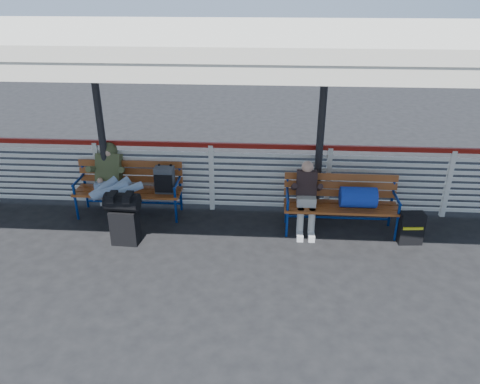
# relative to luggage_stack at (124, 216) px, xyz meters

# --- Properties ---
(ground) EXTENTS (60.00, 60.00, 0.00)m
(ground) POSITION_rel_luggage_stack_xyz_m (1.19, -0.64, -0.46)
(ground) COLOR black
(ground) RESTS_ON ground
(fence) EXTENTS (12.08, 0.08, 1.24)m
(fence) POSITION_rel_luggage_stack_xyz_m (1.19, 1.26, 0.20)
(fence) COLOR silver
(fence) RESTS_ON ground
(canopy) EXTENTS (12.60, 3.60, 3.16)m
(canopy) POSITION_rel_luggage_stack_xyz_m (1.19, 0.22, 2.58)
(canopy) COLOR silver
(canopy) RESTS_ON ground
(luggage_stack) EXTENTS (0.52, 0.31, 0.85)m
(luggage_stack) POSITION_rel_luggage_stack_xyz_m (0.00, 0.00, 0.00)
(luggage_stack) COLOR black
(luggage_stack) RESTS_ON ground
(bench_left) EXTENTS (1.80, 0.56, 0.92)m
(bench_left) POSITION_rel_luggage_stack_xyz_m (-0.01, 0.98, 0.13)
(bench_left) COLOR #A1431F
(bench_left) RESTS_ON ground
(bench_right) EXTENTS (1.80, 0.56, 0.92)m
(bench_right) POSITION_rel_luggage_stack_xyz_m (3.46, 0.62, 0.13)
(bench_right) COLOR #A1431F
(bench_right) RESTS_ON ground
(traveler_man) EXTENTS (0.94, 1.54, 0.77)m
(traveler_man) POSITION_rel_luggage_stack_xyz_m (-0.35, 0.64, 0.25)
(traveler_man) COLOR #7C89A7
(traveler_man) RESTS_ON ground
(companion_person) EXTENTS (0.32, 0.66, 1.15)m
(companion_person) POSITION_rel_luggage_stack_xyz_m (2.79, 0.61, 0.14)
(companion_person) COLOR #B1ACA0
(companion_person) RESTS_ON ground
(suitcase_side) EXTENTS (0.38, 0.25, 0.51)m
(suitcase_side) POSITION_rel_luggage_stack_xyz_m (4.39, 0.31, -0.21)
(suitcase_side) COLOR black
(suitcase_side) RESTS_ON ground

